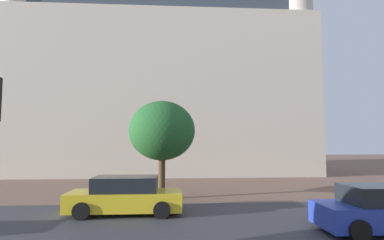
# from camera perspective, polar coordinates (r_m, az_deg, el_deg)

# --- Properties ---
(ground_plane) EXTENTS (120.00, 120.00, 0.00)m
(ground_plane) POSITION_cam_1_polar(r_m,az_deg,el_deg) (12.24, 0.30, -17.72)
(ground_plane) COLOR brown
(street_asphalt_strip) EXTENTS (120.00, 6.93, 0.00)m
(street_asphalt_strip) POSITION_cam_1_polar(r_m,az_deg,el_deg) (11.32, 0.65, -18.81)
(street_asphalt_strip) COLOR #38383D
(street_asphalt_strip) RESTS_ON ground_plane
(landmark_building) EXTENTS (27.74, 15.07, 31.31)m
(landmark_building) POSITION_cam_1_polar(r_m,az_deg,el_deg) (32.33, -5.50, 6.17)
(landmark_building) COLOR beige
(landmark_building) RESTS_ON ground_plane
(car_yellow) EXTENTS (4.50, 1.92, 1.48)m
(car_yellow) POSITION_cam_1_polar(r_m,az_deg,el_deg) (12.77, -12.42, -13.83)
(car_yellow) COLOR gold
(car_yellow) RESTS_ON ground_plane
(car_blue) EXTENTS (4.08, 1.98, 1.48)m
(car_blue) POSITION_cam_1_polar(r_m,az_deg,el_deg) (11.74, 32.27, -14.12)
(car_blue) COLOR #23389E
(car_blue) RESTS_ON ground_plane
(tree_curb_far) EXTENTS (3.39, 3.39, 4.99)m
(tree_curb_far) POSITION_cam_1_polar(r_m,az_deg,el_deg) (15.65, -5.67, -2.06)
(tree_curb_far) COLOR #4C3823
(tree_curb_far) RESTS_ON ground_plane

